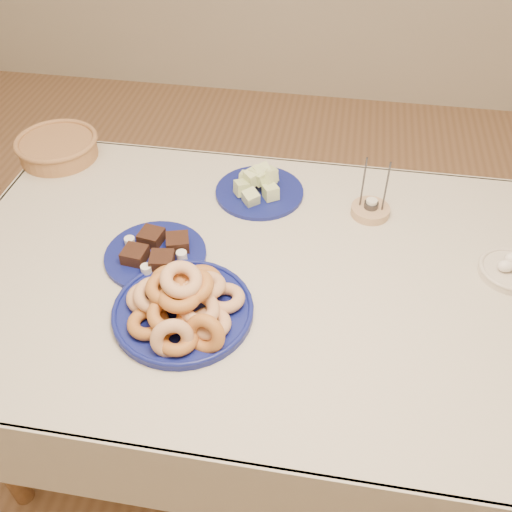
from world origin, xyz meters
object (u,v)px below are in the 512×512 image
at_px(dining_table, 259,297).
at_px(egg_bowl, 511,270).
at_px(wicker_basket, 58,147).
at_px(candle_holder, 370,209).
at_px(donut_platter, 183,305).
at_px(melon_plate, 259,186).
at_px(brownie_plate, 156,253).

bearing_deg(dining_table, egg_bowl, 8.36).
distance_m(wicker_basket, candle_holder, 1.06).
height_order(candle_holder, egg_bowl, candle_holder).
distance_m(donut_platter, candle_holder, 0.66).
relative_size(melon_plate, wicker_basket, 0.91).
height_order(wicker_basket, candle_holder, candle_holder).
relative_size(wicker_basket, candle_holder, 1.84).
xyz_separation_m(donut_platter, melon_plate, (0.10, 0.53, -0.01)).
distance_m(donut_platter, egg_bowl, 0.87).
bearing_deg(brownie_plate, candle_holder, 26.68).
bearing_deg(egg_bowl, wicker_basket, 166.59).
bearing_deg(melon_plate, egg_bowl, -18.74).
bearing_deg(wicker_basket, donut_platter, -46.12).
bearing_deg(donut_platter, egg_bowl, 19.37).
relative_size(donut_platter, melon_plate, 1.30).
xyz_separation_m(brownie_plate, candle_holder, (0.58, 0.29, 0.00)).
height_order(dining_table, candle_holder, candle_holder).
bearing_deg(egg_bowl, donut_platter, -160.63).
xyz_separation_m(melon_plate, brownie_plate, (-0.23, -0.34, -0.01)).
xyz_separation_m(brownie_plate, egg_bowl, (0.95, 0.09, 0.00)).
bearing_deg(candle_holder, egg_bowl, -28.02).
relative_size(dining_table, brownie_plate, 6.02).
bearing_deg(dining_table, brownie_plate, 178.79).
relative_size(wicker_basket, egg_bowl, 1.93).
relative_size(dining_table, egg_bowl, 9.31).
bearing_deg(brownie_plate, wicker_basket, 137.64).
distance_m(melon_plate, candle_holder, 0.35).
height_order(dining_table, donut_platter, donut_platter).
height_order(donut_platter, candle_holder, candle_holder).
bearing_deg(egg_bowl, brownie_plate, -174.52).
height_order(wicker_basket, egg_bowl, wicker_basket).
distance_m(brownie_plate, candle_holder, 0.65).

